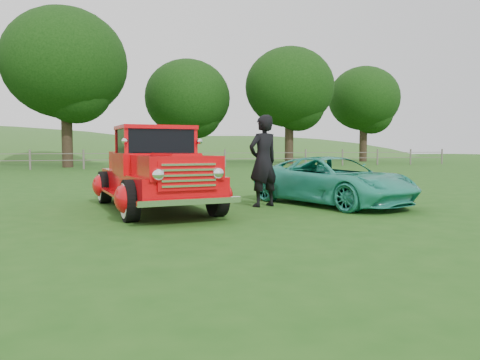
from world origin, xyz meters
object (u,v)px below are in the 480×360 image
object	(u,v)px
red_pickup	(155,172)
man	(263,161)
tree_near_west	(65,64)
tree_mid_east	(290,88)
tree_near_east	(188,98)
teal_sedan	(333,181)
tree_far_east	(364,99)

from	to	relation	value
red_pickup	man	size ratio (longest dim) A/B	2.51
tree_near_west	red_pickup	world-z (taller)	tree_near_west
tree_near_west	tree_mid_east	bearing A→B (deg)	6.71
red_pickup	man	world-z (taller)	man
tree_near_east	teal_sedan	size ratio (longest dim) A/B	2.08
tree_mid_east	tree_far_east	xyz separation A→B (m)	(9.00, 3.00, -0.31)
tree_near_east	man	xyz separation A→B (m)	(-4.23, -27.34, -4.22)
red_pickup	tree_mid_east	bearing A→B (deg)	54.08
teal_sedan	tree_mid_east	bearing A→B (deg)	49.61
red_pickup	man	distance (m)	2.39
tree_near_west	tree_far_east	world-z (taller)	tree_near_west
tree_far_east	teal_sedan	bearing A→B (deg)	-124.45
tree_far_east	tree_near_east	bearing A→B (deg)	-176.63
tree_near_west	tree_mid_east	world-z (taller)	tree_near_west
tree_near_west	man	distance (m)	24.51
tree_near_east	tree_far_east	bearing A→B (deg)	3.37
tree_near_west	red_pickup	xyz separation A→B (m)	(2.41, -23.02, -6.00)
tree_far_east	red_pickup	size ratio (longest dim) A/B	1.73
tree_far_east	red_pickup	distance (m)	36.98
man	red_pickup	bearing A→B (deg)	-24.92
tree_mid_east	man	distance (m)	28.60
tree_near_east	tree_far_east	distance (m)	17.04
tree_near_east	tree_mid_east	distance (m)	8.30
tree_near_east	tree_mid_east	xyz separation A→B (m)	(8.00, -2.00, 0.93)
tree_near_east	tree_far_east	world-z (taller)	tree_far_east
teal_sedan	man	bearing A→B (deg)	156.00
tree_mid_east	teal_sedan	distance (m)	28.18
tree_near_east	red_pickup	world-z (taller)	tree_near_east
man	tree_near_east	bearing A→B (deg)	-116.00
tree_near_west	red_pickup	bearing A→B (deg)	-84.03
man	teal_sedan	bearing A→B (deg)	156.70
tree_far_east	teal_sedan	size ratio (longest dim) A/B	2.21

